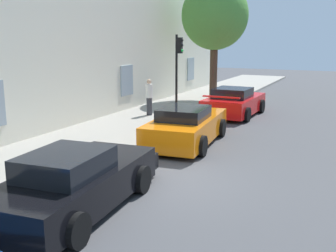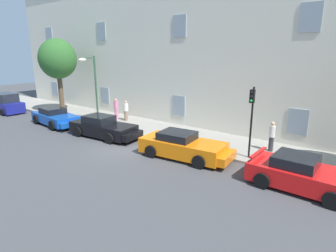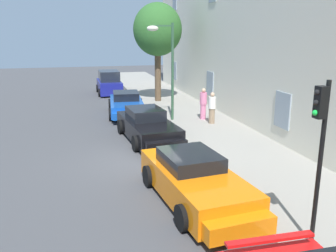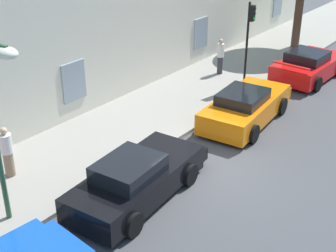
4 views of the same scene
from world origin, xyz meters
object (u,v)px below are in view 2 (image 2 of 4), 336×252
(tree_midblock, at_px, (58,59))
(pedestrian_admiring, at_px, (116,109))
(hatchback_parked, at_px, (6,104))
(sportscar_yellow_flank, at_px, (105,128))
(sportscar_white_middle, at_px, (186,147))
(sportscar_tail_end, at_px, (306,176))
(pedestrian_strolling, at_px, (272,136))
(traffic_light, at_px, (252,110))
(street_lamp, at_px, (90,77))
(pedestrian_bystander, at_px, (126,110))
(sportscar_red_lead, at_px, (56,118))

(tree_midblock, distance_m, pedestrian_admiring, 7.21)
(hatchback_parked, bearing_deg, sportscar_yellow_flank, 1.79)
(pedestrian_admiring, bearing_deg, sportscar_white_middle, -21.00)
(sportscar_white_middle, distance_m, hatchback_parked, 19.74)
(sportscar_tail_end, bearing_deg, hatchback_parked, -178.86)
(sportscar_tail_end, xyz_separation_m, pedestrian_strolling, (-2.47, 3.41, 0.40))
(sportscar_yellow_flank, xyz_separation_m, traffic_light, (9.16, 1.76, 2.04))
(sportscar_white_middle, distance_m, street_lamp, 10.07)
(tree_midblock, bearing_deg, hatchback_parked, -147.64)
(sportscar_white_middle, xyz_separation_m, traffic_light, (2.80, 1.67, 2.05))
(tree_midblock, bearing_deg, pedestrian_bystander, 10.06)
(traffic_light, relative_size, pedestrian_strolling, 2.20)
(sportscar_yellow_flank, height_order, sportscar_white_middle, sportscar_yellow_flank)
(sportscar_red_lead, distance_m, hatchback_parked, 7.98)
(tree_midblock, height_order, pedestrian_strolling, tree_midblock)
(traffic_light, height_order, street_lamp, street_lamp)
(sportscar_red_lead, height_order, street_lamp, street_lamp)
(sportscar_red_lead, xyz_separation_m, pedestrian_admiring, (2.58, 3.83, 0.39))
(sportscar_tail_end, height_order, pedestrian_strolling, pedestrian_strolling)
(sportscar_red_lead, relative_size, tree_midblock, 0.76)
(sportscar_yellow_flank, bearing_deg, street_lamp, 154.21)
(sportscar_white_middle, distance_m, pedestrian_bystander, 8.94)
(sportscar_yellow_flank, xyz_separation_m, pedestrian_strolling, (9.76, 3.50, 0.39))
(sportscar_red_lead, distance_m, traffic_light, 14.84)
(pedestrian_bystander, bearing_deg, street_lamp, -120.80)
(hatchback_parked, bearing_deg, tree_midblock, 32.36)
(sportscar_yellow_flank, distance_m, tree_midblock, 10.09)
(pedestrian_strolling, bearing_deg, traffic_light, -109.10)
(street_lamp, bearing_deg, pedestrian_admiring, 82.03)
(sportscar_red_lead, bearing_deg, street_lamp, 37.03)
(sportscar_red_lead, relative_size, sportscar_white_middle, 0.98)
(sportscar_red_lead, bearing_deg, sportscar_yellow_flank, 2.22)
(sportscar_red_lead, relative_size, sportscar_tail_end, 1.10)
(sportscar_yellow_flank, xyz_separation_m, tree_midblock, (-8.80, 2.48, 4.26))
(traffic_light, bearing_deg, street_lamp, -178.83)
(sportscar_red_lead, distance_m, street_lamp, 4.21)
(pedestrian_strolling, bearing_deg, pedestrian_admiring, 179.46)
(hatchback_parked, height_order, traffic_light, traffic_light)
(traffic_light, xyz_separation_m, street_lamp, (-12.28, -0.25, 1.04))
(sportscar_yellow_flank, relative_size, pedestrian_strolling, 3.06)
(street_lamp, bearing_deg, pedestrian_bystander, 59.20)
(sportscar_yellow_flank, xyz_separation_m, pedestrian_bystander, (-1.81, 3.72, 0.35))
(pedestrian_strolling, bearing_deg, pedestrian_bystander, 178.89)
(hatchback_parked, distance_m, street_lamp, 10.82)
(sportscar_yellow_flank, xyz_separation_m, sportscar_white_middle, (6.35, 0.09, -0.01))
(street_lamp, bearing_deg, sportscar_tail_end, -5.28)
(pedestrian_bystander, bearing_deg, tree_midblock, -169.94)
(sportscar_red_lead, relative_size, traffic_light, 1.35)
(sportscar_red_lead, height_order, sportscar_white_middle, sportscar_white_middle)
(tree_midblock, bearing_deg, street_lamp, -9.70)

